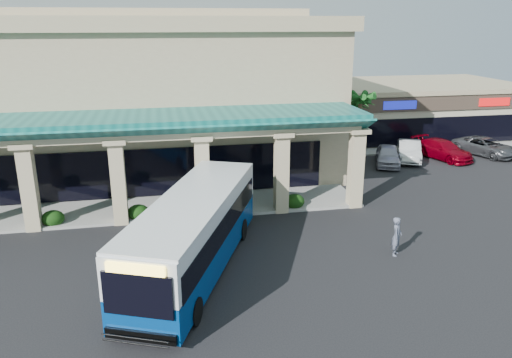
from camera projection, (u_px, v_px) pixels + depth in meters
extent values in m
plane|color=black|center=(277.00, 252.00, 23.96)|extent=(110.00, 110.00, 0.00)
imported|color=#52586B|center=(397.00, 236.00, 23.44)|extent=(0.76, 0.82, 1.89)
imported|color=#A7A5B7|center=(388.00, 155.00, 38.33)|extent=(3.39, 4.78, 1.51)
imported|color=silver|center=(409.00, 151.00, 39.58)|extent=(3.43, 4.98, 1.55)
imported|color=maroon|center=(442.00, 150.00, 40.03)|extent=(3.68, 5.62, 1.51)
imported|color=#43454A|center=(485.00, 146.00, 41.11)|extent=(4.16, 5.78, 1.46)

